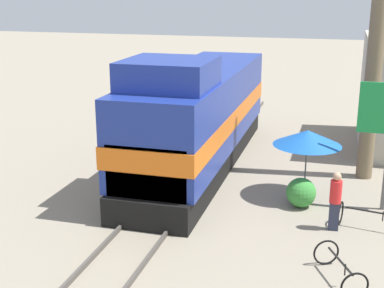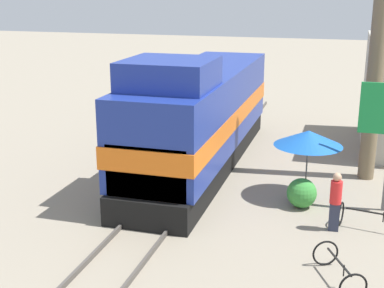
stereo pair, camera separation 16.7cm
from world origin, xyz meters
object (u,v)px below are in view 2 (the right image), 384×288
at_px(utility_pole, 379,39).
at_px(vendor_umbrella, 308,138).
at_px(locomotive, 199,118).
at_px(person_bystander, 336,199).
at_px(bicycle_spare, 339,269).
at_px(bicycle, 372,219).

xyz_separation_m(utility_pole, vendor_umbrella, (-2.03, -2.66, -3.06)).
xyz_separation_m(locomotive, utility_pole, (6.35, 0.69, 3.13)).
relative_size(utility_pole, person_bystander, 5.73).
height_order(person_bystander, bicycle_spare, person_bystander).
bearing_deg(utility_pole, person_bystander, -101.19).
bearing_deg(bicycle_spare, locomotive, 102.46).
height_order(bicycle, bicycle_spare, bicycle).
xyz_separation_m(utility_pole, bicycle, (0.08, -4.74, -4.80)).
bearing_deg(person_bystander, utility_pole, 78.81).
relative_size(locomotive, person_bystander, 7.14).
xyz_separation_m(bicycle, bicycle_spare, (-0.86, -3.24, -0.02)).
height_order(utility_pole, vendor_umbrella, utility_pole).
bearing_deg(vendor_umbrella, bicycle, -44.68).
bearing_deg(utility_pole, bicycle_spare, -95.59).
bearing_deg(locomotive, utility_pole, 6.24).
bearing_deg(person_bystander, bicycle, 15.08).
relative_size(utility_pole, bicycle_spare, 5.63).
relative_size(locomotive, vendor_umbrella, 5.41).
xyz_separation_m(vendor_umbrella, bicycle_spare, (1.25, -5.32, -1.75)).
bearing_deg(vendor_umbrella, person_bystander, -66.49).
height_order(locomotive, person_bystander, locomotive).
bearing_deg(locomotive, bicycle, -32.22).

